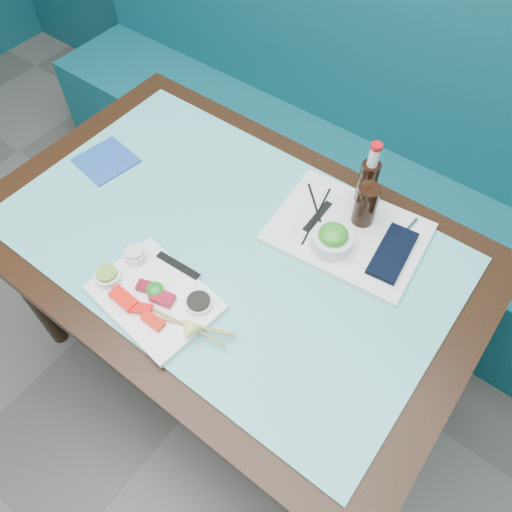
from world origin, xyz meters
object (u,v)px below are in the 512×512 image
Objects in this scene: cola_glass at (366,205)px; blue_napkin at (106,161)px; seaweed_bowl at (332,241)px; cola_bottle_body at (367,184)px; serving_tray at (348,232)px; booth_bench at (358,168)px; dining_table at (228,258)px; sashimi_plate at (155,298)px.

blue_napkin is (-0.76, -0.26, -0.08)m from cola_glass.
seaweed_bowl is 0.73× the size of cola_bottle_body.
booth_bench is at bearing 106.76° from serving_tray.
booth_bench is at bearing 59.27° from blue_napkin.
sashimi_plate is (-0.02, -0.26, 0.10)m from dining_table.
serving_tray is 0.09m from cola_glass.
booth_bench is 27.11× the size of seaweed_bowl.
seaweed_bowl is (0.27, 0.40, 0.03)m from sashimi_plate.
booth_bench reaches higher than cola_glass.
cola_bottle_body is at bearing 94.77° from seaweed_bowl.
dining_table is 0.28m from sashimi_plate.
blue_napkin is at bearing -170.32° from serving_tray.
serving_tray is 0.78m from blue_napkin.
booth_bench is 7.36× the size of serving_tray.
booth_bench is 0.78m from cola_glass.
dining_table is 0.35m from serving_tray.
sashimi_plate is at bearing -29.80° from blue_napkin.
dining_table is at bearing -1.19° from blue_napkin.
seaweed_bowl is (0.25, -0.70, 0.42)m from booth_bench.
cola_bottle_body is at bearing 96.25° from serving_tray.
seaweed_bowl is at bearing -85.23° from cola_bottle_body.
serving_tray reaches higher than dining_table.
cola_bottle_body is 0.96× the size of blue_napkin.
serving_tray reaches higher than blue_napkin.
dining_table is 0.50m from blue_napkin.
dining_table is at bearing -123.90° from cola_bottle_body.
blue_napkin is (-0.75, -0.21, -0.00)m from serving_tray.
blue_napkin is at bearing -161.00° from cola_glass.
booth_bench reaches higher than seaweed_bowl.
dining_table is at bearing 91.87° from sashimi_plate.
serving_tray is at bearing -100.30° from cola_glass.
cola_glass is at bearing 19.00° from blue_napkin.
cola_bottle_body is at bearing -65.04° from booth_bench.
cola_bottle_body is (0.25, 0.60, 0.07)m from sashimi_plate.
dining_table is at bearing -145.61° from serving_tray.
booth_bench reaches higher than serving_tray.
cola_glass is at bearing -62.71° from cola_bottle_body.
serving_tray is at bearing 82.41° from seaweed_bowl.
cola_bottle_body is at bearing 24.73° from blue_napkin.
dining_table is 3.43× the size of serving_tray.
blue_napkin is (-0.49, -0.83, 0.39)m from booth_bench.
sashimi_plate is at bearing -126.14° from serving_tray.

